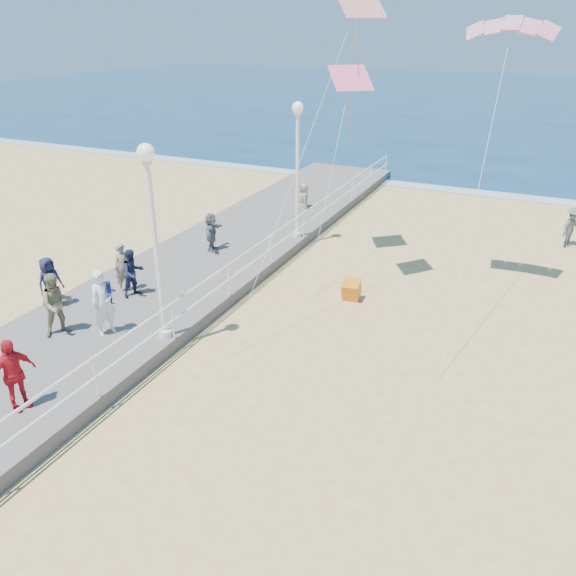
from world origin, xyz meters
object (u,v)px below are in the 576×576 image
at_px(spectator_5, 211,232).
at_px(spectator_3, 13,375).
at_px(spectator_1, 57,304).
at_px(beach_walker_c, 304,199).
at_px(spectator_7, 133,273).
at_px(lamp_post_far, 297,157).
at_px(woman_holding_toddler, 104,303).
at_px(beach_walker_a, 572,227).
at_px(spectator_4, 50,282).
at_px(toddler_held, 110,293).
at_px(lamp_post_mid, 154,225).
at_px(box_kite, 351,291).
at_px(spectator_6, 123,267).

bearing_deg(spectator_5, spectator_3, 176.71).
xyz_separation_m(spectator_1, beach_walker_c, (1.35, 13.99, -0.53)).
relative_size(spectator_5, spectator_7, 0.95).
relative_size(lamp_post_far, woman_holding_toddler, 2.80).
xyz_separation_m(spectator_5, beach_walker_a, (12.53, 7.45, -0.32)).
xyz_separation_m(spectator_1, spectator_4, (-1.51, 1.16, -0.11)).
relative_size(spectator_7, beach_walker_a, 0.95).
xyz_separation_m(spectator_1, beach_walker_a, (12.93, 14.77, -0.49)).
xyz_separation_m(woman_holding_toddler, toddler_held, (0.15, 0.15, 0.26)).
xyz_separation_m(toddler_held, spectator_1, (-1.31, -0.70, -0.30)).
bearing_deg(lamp_post_mid, beach_walker_a, 53.36).
distance_m(spectator_7, box_kite, 7.08).
height_order(lamp_post_mid, beach_walker_a, lamp_post_mid).
distance_m(woman_holding_toddler, spectator_3, 3.56).
xyz_separation_m(woman_holding_toddler, spectator_5, (-0.76, 6.77, -0.21)).
relative_size(toddler_held, spectator_6, 0.44).
relative_size(spectator_4, spectator_5, 1.08).
bearing_deg(spectator_3, beach_walker_c, 16.84).
distance_m(lamp_post_mid, spectator_5, 7.14).
bearing_deg(beach_walker_c, spectator_7, -40.12).
bearing_deg(spectator_4, toddler_held, -89.53).
xyz_separation_m(spectator_5, spectator_7, (-0.12, -4.47, 0.04)).
distance_m(spectator_1, spectator_7, 2.87).
distance_m(toddler_held, spectator_4, 2.88).
relative_size(lamp_post_far, spectator_5, 3.60).
xyz_separation_m(spectator_1, spectator_6, (-0.22, 3.00, -0.10)).
bearing_deg(toddler_held, spectator_1, 139.02).
bearing_deg(toddler_held, box_kite, -21.77).
xyz_separation_m(spectator_5, box_kite, (6.04, -1.08, -0.84)).
xyz_separation_m(toddler_held, spectator_3, (0.39, -3.66, -0.33)).
bearing_deg(spectator_3, spectator_1, 45.37).
height_order(spectator_1, spectator_3, spectator_1).
relative_size(lamp_post_mid, toddler_held, 7.46).
height_order(lamp_post_mid, toddler_held, lamp_post_mid).
xyz_separation_m(spectator_4, spectator_5, (1.90, 6.16, -0.06)).
bearing_deg(spectator_7, spectator_4, 154.52).
relative_size(lamp_post_far, spectator_7, 3.42).
xyz_separation_m(toddler_held, spectator_6, (-1.53, 2.31, -0.40)).
distance_m(spectator_7, beach_walker_a, 17.38).
height_order(lamp_post_mid, spectator_7, lamp_post_mid).
bearing_deg(woman_holding_toddler, spectator_5, 27.39).
xyz_separation_m(toddler_held, beach_walker_c, (0.04, 13.29, -0.83)).
relative_size(spectator_5, spectator_6, 0.91).
relative_size(spectator_5, box_kite, 2.47).
height_order(woman_holding_toddler, toddler_held, woman_holding_toddler).
bearing_deg(lamp_post_far, spectator_1, -105.23).
bearing_deg(box_kite, spectator_6, -160.13).
bearing_deg(woman_holding_toddler, spectator_3, -150.37).
relative_size(beach_walker_a, beach_walker_c, 1.05).
xyz_separation_m(lamp_post_mid, lamp_post_far, (0.00, 9.00, 0.00)).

